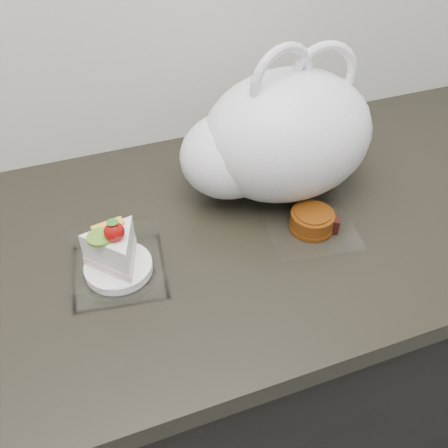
# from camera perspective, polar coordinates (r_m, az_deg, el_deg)

# --- Properties ---
(counter) EXTENTS (2.04, 0.64, 0.90)m
(counter) POSITION_cam_1_polar(r_m,az_deg,el_deg) (1.22, -8.47, -18.15)
(counter) COLOR black
(counter) RESTS_ON ground
(cake_tray) EXTENTS (0.17, 0.17, 0.12)m
(cake_tray) POSITION_cam_1_polar(r_m,az_deg,el_deg) (0.81, -12.15, -3.91)
(cake_tray) COLOR white
(cake_tray) RESTS_ON counter
(mooncake_wrap) EXTENTS (0.17, 0.17, 0.04)m
(mooncake_wrap) POSITION_cam_1_polar(r_m,az_deg,el_deg) (0.89, 10.09, 0.21)
(mooncake_wrap) COLOR white
(mooncake_wrap) RESTS_ON counter
(plastic_bag) EXTENTS (0.37, 0.27, 0.29)m
(plastic_bag) POSITION_cam_1_polar(r_m,az_deg,el_deg) (0.91, 5.99, 9.69)
(plastic_bag) COLOR white
(plastic_bag) RESTS_ON counter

